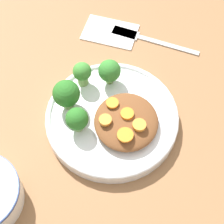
% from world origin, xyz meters
% --- Properties ---
extents(ground_plane, '(4.00, 4.00, 0.00)m').
position_xyz_m(ground_plane, '(0.00, 0.00, 0.00)').
color(ground_plane, '#8C603D').
extents(plate, '(0.24, 0.24, 0.03)m').
position_xyz_m(plate, '(0.00, 0.00, 0.01)').
color(plate, white).
rests_on(plate, ground_plane).
extents(stew_mound, '(0.11, 0.12, 0.03)m').
position_xyz_m(stew_mound, '(0.03, -0.02, 0.03)').
color(stew_mound, brown).
rests_on(stew_mound, plate).
extents(broccoli_floret_0, '(0.05, 0.05, 0.06)m').
position_xyz_m(broccoli_floret_0, '(-0.08, 0.02, 0.06)').
color(broccoli_floret_0, '#759E51').
rests_on(broccoli_floret_0, plate).
extents(broccoli_floret_1, '(0.04, 0.04, 0.05)m').
position_xyz_m(broccoli_floret_1, '(-0.06, -0.03, 0.05)').
color(broccoli_floret_1, '#7FA85B').
rests_on(broccoli_floret_1, plate).
extents(broccoli_floret_2, '(0.04, 0.04, 0.05)m').
position_xyz_m(broccoli_floret_2, '(-0.01, 0.08, 0.05)').
color(broccoli_floret_2, '#759E51').
rests_on(broccoli_floret_2, plate).
extents(broccoli_floret_3, '(0.03, 0.03, 0.05)m').
position_xyz_m(broccoli_floret_3, '(-0.06, 0.07, 0.05)').
color(broccoli_floret_3, '#759E51').
rests_on(broccoli_floret_3, plate).
extents(carrot_slice_0, '(0.02, 0.02, 0.01)m').
position_xyz_m(carrot_slice_0, '(0.03, -0.01, 0.05)').
color(carrot_slice_0, orange).
rests_on(carrot_slice_0, stew_mound).
extents(carrot_slice_1, '(0.03, 0.03, 0.00)m').
position_xyz_m(carrot_slice_1, '(0.02, -0.05, 0.05)').
color(carrot_slice_1, orange).
rests_on(carrot_slice_1, stew_mound).
extents(carrot_slice_2, '(0.02, 0.02, 0.01)m').
position_xyz_m(carrot_slice_2, '(-0.01, -0.02, 0.05)').
color(carrot_slice_2, orange).
rests_on(carrot_slice_2, stew_mound).
extents(carrot_slice_3, '(0.02, 0.02, 0.00)m').
position_xyz_m(carrot_slice_3, '(0.00, 0.01, 0.05)').
color(carrot_slice_3, orange).
rests_on(carrot_slice_3, stew_mound).
extents(carrot_slice_4, '(0.02, 0.02, 0.01)m').
position_xyz_m(carrot_slice_4, '(0.05, -0.03, 0.05)').
color(carrot_slice_4, orange).
rests_on(carrot_slice_4, stew_mound).
extents(fork, '(0.18, 0.07, 0.01)m').
position_xyz_m(fork, '(0.06, 0.20, 0.00)').
color(fork, '#B9B9B9').
rests_on(fork, ground_plane).
extents(napkin, '(0.12, 0.10, 0.01)m').
position_xyz_m(napkin, '(-0.02, 0.22, 0.00)').
color(napkin, white).
rests_on(napkin, ground_plane).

